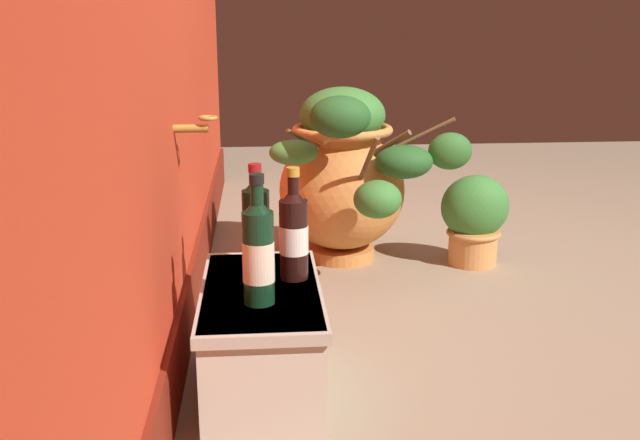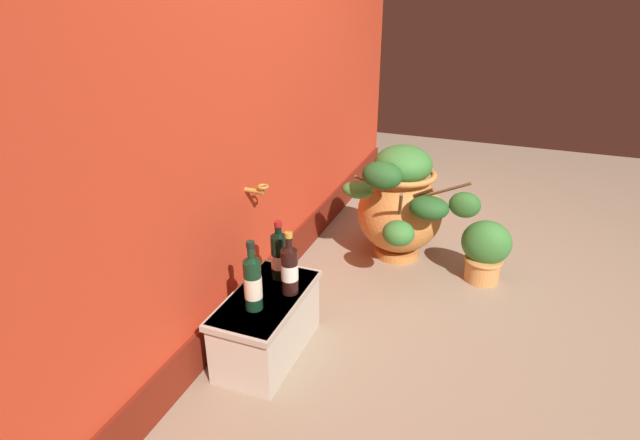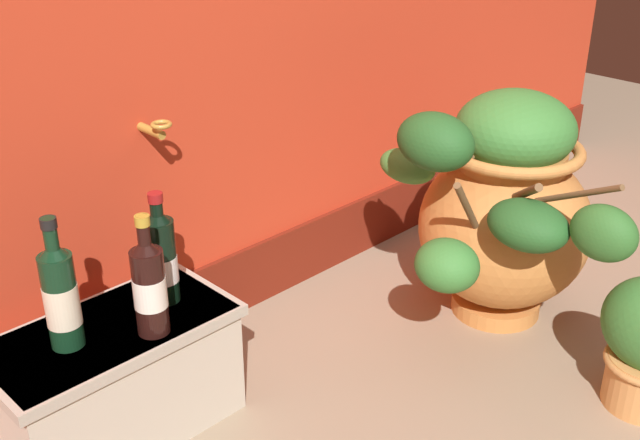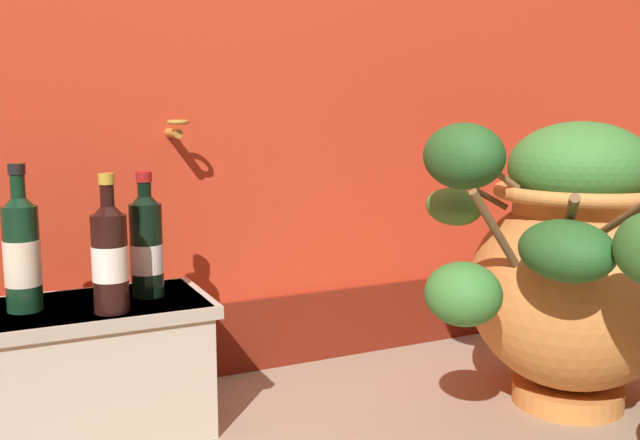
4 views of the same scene
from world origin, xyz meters
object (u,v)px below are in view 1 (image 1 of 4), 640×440
(wine_bottle_middle, at_px, (256,223))
(potted_shrub, at_px, (474,219))
(wine_bottle_right, at_px, (258,250))
(terracotta_urn, at_px, (345,174))
(wine_bottle_left, at_px, (294,232))

(wine_bottle_middle, height_order, potted_shrub, wine_bottle_middle)
(wine_bottle_right, xyz_separation_m, potted_shrub, (1.18, -0.91, -0.26))
(wine_bottle_middle, distance_m, potted_shrub, 1.31)
(wine_bottle_right, bearing_deg, potted_shrub, -37.63)
(terracotta_urn, xyz_separation_m, potted_shrub, (-0.09, -0.54, -0.18))
(potted_shrub, bearing_deg, wine_bottle_middle, 134.56)
(wine_bottle_left, xyz_separation_m, wine_bottle_right, (-0.18, 0.10, 0.01))
(terracotta_urn, height_order, wine_bottle_left, terracotta_urn)
(wine_bottle_left, distance_m, potted_shrub, 1.32)
(wine_bottle_right, distance_m, potted_shrub, 1.51)
(terracotta_urn, xyz_separation_m, wine_bottle_left, (-1.09, 0.27, 0.07))
(wine_bottle_left, xyz_separation_m, potted_shrub, (1.00, -0.81, -0.26))
(wine_bottle_left, height_order, wine_bottle_right, wine_bottle_right)
(wine_bottle_middle, bearing_deg, terracotta_urn, -20.63)
(terracotta_urn, bearing_deg, wine_bottle_middle, 159.37)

